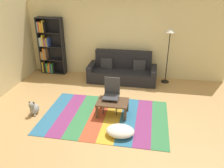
# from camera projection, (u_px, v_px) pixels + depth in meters

# --- Properties ---
(ground_plane) EXTENTS (14.00, 14.00, 0.00)m
(ground_plane) POSITION_uv_depth(u_px,v_px,m) (111.00, 111.00, 5.95)
(ground_plane) COLOR tan
(back_wall) EXTENTS (6.80, 0.10, 2.70)m
(back_wall) POSITION_uv_depth(u_px,v_px,m) (125.00, 38.00, 7.66)
(back_wall) COLOR beige
(back_wall) RESTS_ON ground_plane
(left_wall) EXTENTS (0.10, 5.50, 2.70)m
(left_wall) POSITION_uv_depth(u_px,v_px,m) (1.00, 47.00, 6.60)
(left_wall) COLOR beige
(left_wall) RESTS_ON ground_plane
(rug) EXTENTS (3.10, 2.06, 0.01)m
(rug) POSITION_uv_depth(u_px,v_px,m) (105.00, 117.00, 5.71)
(rug) COLOR teal
(rug) RESTS_ON ground_plane
(couch) EXTENTS (2.26, 0.80, 1.00)m
(couch) POSITION_uv_depth(u_px,v_px,m) (122.00, 71.00, 7.61)
(couch) COLOR black
(couch) RESTS_ON ground_plane
(bookshelf) EXTENTS (0.90, 0.28, 2.00)m
(bookshelf) POSITION_uv_depth(u_px,v_px,m) (49.00, 47.00, 8.04)
(bookshelf) COLOR black
(bookshelf) RESTS_ON ground_plane
(coffee_table) EXTENTS (0.78, 0.54, 0.37)m
(coffee_table) POSITION_uv_depth(u_px,v_px,m) (113.00, 104.00, 5.69)
(coffee_table) COLOR #513826
(coffee_table) RESTS_ON rug
(pouf) EXTENTS (0.63, 0.47, 0.21)m
(pouf) POSITION_uv_depth(u_px,v_px,m) (120.00, 131.00, 4.99)
(pouf) COLOR white
(pouf) RESTS_ON rug
(dog) EXTENTS (0.22, 0.35, 0.40)m
(dog) POSITION_uv_depth(u_px,v_px,m) (34.00, 108.00, 5.78)
(dog) COLOR #9E998E
(dog) RESTS_ON ground_plane
(standing_lamp) EXTENTS (0.32, 0.32, 1.82)m
(standing_lamp) POSITION_uv_depth(u_px,v_px,m) (170.00, 37.00, 7.02)
(standing_lamp) COLOR black
(standing_lamp) RESTS_ON ground_plane
(tv_remote) EXTENTS (0.05, 0.15, 0.02)m
(tv_remote) POSITION_uv_depth(u_px,v_px,m) (111.00, 101.00, 5.66)
(tv_remote) COLOR black
(tv_remote) RESTS_ON coffee_table
(folding_chair) EXTENTS (0.40, 0.40, 0.90)m
(folding_chair) POSITION_uv_depth(u_px,v_px,m) (112.00, 92.00, 5.80)
(folding_chair) COLOR #38383D
(folding_chair) RESTS_ON ground_plane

